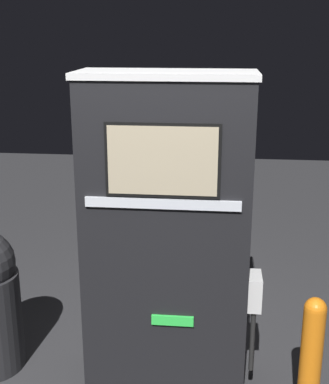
# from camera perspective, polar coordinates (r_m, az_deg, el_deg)

# --- Properties ---
(gas_pump) EXTENTS (1.16, 0.48, 2.12)m
(gas_pump) POSITION_cam_1_polar(r_m,az_deg,el_deg) (3.47, 0.23, -4.84)
(gas_pump) COLOR black
(gas_pump) RESTS_ON ground_plane
(safety_bollard) EXTENTS (0.13, 0.13, 0.84)m
(safety_bollard) POSITION_cam_1_polar(r_m,az_deg,el_deg) (3.51, 15.36, -16.63)
(safety_bollard) COLOR orange
(safety_bollard) RESTS_ON ground_plane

